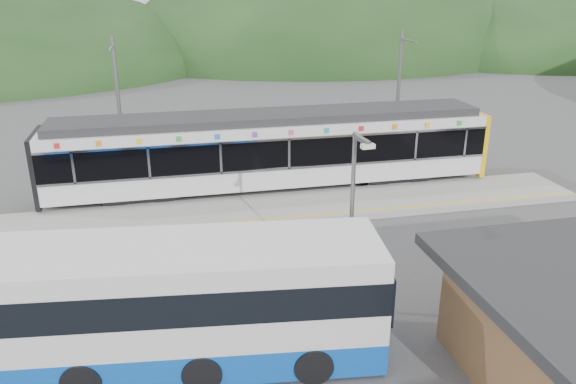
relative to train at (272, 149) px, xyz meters
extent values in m
plane|color=#4C4C4F|center=(0.22, -6.00, -2.06)|extent=(120.00, 120.00, 0.00)
ellipsoid|color=#1E3D19|center=(16.22, 48.00, -2.06)|extent=(52.00, 39.00, 26.00)
ellipsoid|color=#1E3D19|center=(45.22, 42.00, -2.06)|extent=(44.00, 33.00, 16.00)
cube|color=#9E9E99|center=(0.22, -2.70, -1.91)|extent=(26.00, 3.20, 0.30)
cube|color=yellow|center=(0.22, -4.00, -1.76)|extent=(26.00, 0.10, 0.01)
cube|color=black|center=(-6.02, 0.00, -1.76)|extent=(3.20, 2.20, 0.56)
cube|color=black|center=(5.98, 0.00, -1.76)|extent=(3.20, 2.20, 0.56)
cube|color=silver|center=(-0.02, 0.00, -1.02)|extent=(20.00, 2.90, 0.92)
cube|color=black|center=(-0.02, 0.00, 0.16)|extent=(20.00, 2.96, 1.45)
cube|color=silver|center=(-0.02, -1.50, -0.51)|extent=(20.00, 0.05, 0.10)
cube|color=silver|center=(-0.02, -1.50, 0.84)|extent=(20.00, 0.05, 0.10)
cube|color=silver|center=(-0.02, 0.00, 1.11)|extent=(20.00, 2.90, 0.45)
cube|color=#2D2D30|center=(-0.02, 0.00, 1.52)|extent=(19.40, 2.50, 0.36)
cube|color=yellow|center=(10.10, 0.00, -0.16)|extent=(0.24, 2.92, 3.00)
cube|color=black|center=(-10.12, 0.00, -0.16)|extent=(0.20, 2.92, 3.00)
cube|color=silver|center=(-8.52, -1.50, 0.16)|extent=(0.10, 0.05, 1.35)
cube|color=silver|center=(-5.52, -1.50, 0.16)|extent=(0.10, 0.05, 1.35)
cube|color=silver|center=(-2.52, -1.50, 0.16)|extent=(0.10, 0.05, 1.35)
cube|color=silver|center=(0.48, -1.50, 0.16)|extent=(0.10, 0.05, 1.35)
cube|color=silver|center=(3.48, -1.50, 0.16)|extent=(0.10, 0.05, 1.35)
cube|color=silver|center=(6.48, -1.50, 0.16)|extent=(0.10, 0.05, 1.35)
cube|color=silver|center=(8.98, -1.50, 0.16)|extent=(0.10, 0.05, 1.35)
cube|color=red|center=(-9.02, -1.49, 1.12)|extent=(0.22, 0.04, 0.22)
cube|color=orange|center=(-7.42, -1.49, 1.12)|extent=(0.22, 0.04, 0.22)
cube|color=yellow|center=(-5.82, -1.49, 1.12)|extent=(0.22, 0.04, 0.22)
cube|color=green|center=(-4.22, -1.49, 1.12)|extent=(0.22, 0.04, 0.22)
cube|color=blue|center=(-2.62, -1.49, 1.12)|extent=(0.22, 0.04, 0.22)
cube|color=purple|center=(-1.02, -1.49, 1.12)|extent=(0.22, 0.04, 0.22)
cube|color=#E54C8C|center=(0.58, -1.49, 1.12)|extent=(0.22, 0.04, 0.22)
cube|color=#19A5A5|center=(2.18, -1.49, 1.12)|extent=(0.22, 0.04, 0.22)
cube|color=red|center=(3.78, -1.49, 1.12)|extent=(0.22, 0.04, 0.22)
cube|color=orange|center=(5.38, -1.49, 1.12)|extent=(0.22, 0.04, 0.22)
cube|color=yellow|center=(6.98, -1.49, 1.12)|extent=(0.22, 0.04, 0.22)
cube|color=green|center=(8.58, -1.49, 1.12)|extent=(0.22, 0.04, 0.22)
cylinder|color=slate|center=(-6.78, 2.60, 1.44)|extent=(0.18, 0.18, 7.00)
cube|color=slate|center=(-6.78, 1.80, 4.54)|extent=(0.08, 1.80, 0.08)
cylinder|color=slate|center=(7.22, 2.60, 1.44)|extent=(0.18, 0.18, 7.00)
cube|color=slate|center=(7.22, 1.80, 4.54)|extent=(0.08, 1.80, 0.08)
cube|color=blue|center=(-5.57, -11.81, -1.52)|extent=(12.18, 4.09, 0.87)
cube|color=silver|center=(-5.57, -11.81, -0.65)|extent=(12.18, 4.09, 0.87)
cube|color=black|center=(-5.57, -11.81, 0.22)|extent=(12.18, 4.13, 0.87)
cube|color=silver|center=(-5.57, -11.81, 0.92)|extent=(12.18, 4.09, 0.54)
cylinder|color=black|center=(-6.97, -11.64, -1.58)|extent=(1.30, 2.93, 0.98)
cylinder|color=black|center=(-4.17, -11.97, -1.58)|extent=(1.30, 2.93, 0.98)
cylinder|color=black|center=(-1.47, -12.29, -1.58)|extent=(1.30, 2.93, 0.98)
cylinder|color=slate|center=(0.24, -10.62, 0.70)|extent=(0.12, 0.12, 5.53)
cube|color=slate|center=(0.24, -11.04, 3.38)|extent=(0.19, 0.93, 0.12)
cube|color=silver|center=(0.24, -11.45, 3.30)|extent=(0.36, 0.21, 0.12)
camera|label=1|loc=(-4.72, -24.53, 7.28)|focal=35.00mm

